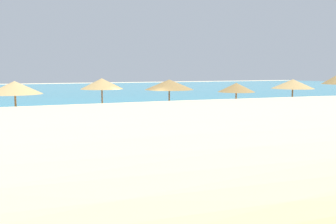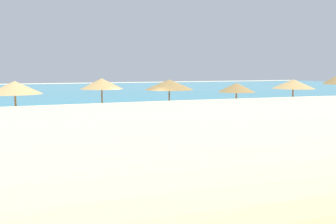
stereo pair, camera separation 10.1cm
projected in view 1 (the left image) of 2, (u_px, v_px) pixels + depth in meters
The scene contains 11 objects.
ground_plane at pixel (147, 140), 16.16m from camera, with size 160.00×160.00×0.00m, color beige.
sea_water at pixel (56, 92), 53.55m from camera, with size 160.00×69.01×0.01m, color teal.
dune_ridge at pixel (279, 182), 5.73m from camera, with size 52.14×4.27×2.76m, color #C9B586.
beach_umbrella_2 at pixel (15, 88), 15.44m from camera, with size 2.37×2.37×2.74m.
beach_umbrella_3 at pixel (102, 84), 17.07m from camera, with size 2.09×2.09×2.83m.
beach_umbrella_4 at pixel (169, 85), 18.44m from camera, with size 2.60×2.60×2.74m.
beach_umbrella_5 at pixel (236, 88), 19.67m from camera, with size 2.10×2.10×2.51m.
beach_umbrella_6 at pixel (293, 84), 21.37m from camera, with size 2.55×2.55×2.68m.
lounge_chair_0 at pixel (255, 120), 18.95m from camera, with size 1.51×1.20×1.26m.
lounge_chair_3 at pixel (164, 126), 17.55m from camera, with size 1.64×1.17×0.99m.
beach_ball at pixel (165, 138), 16.12m from camera, with size 0.25×0.25×0.25m, color yellow.
Camera 1 is at (-5.40, -14.98, 3.19)m, focal length 37.42 mm.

